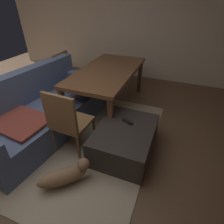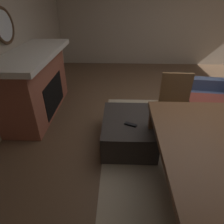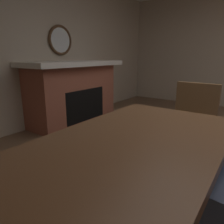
# 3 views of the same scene
# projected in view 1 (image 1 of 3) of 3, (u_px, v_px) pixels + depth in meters

# --- Properties ---
(floor) EXTENTS (7.92, 7.92, 0.00)m
(floor) POSITION_uv_depth(u_px,v_px,m) (43.00, 157.00, 2.46)
(floor) COLOR brown
(wall_right_window_side) EXTENTS (0.12, 6.28, 2.64)m
(wall_right_window_side) POSITION_uv_depth(u_px,v_px,m) (123.00, 20.00, 4.30)
(wall_right_window_side) COLOR beige
(wall_right_window_side) RESTS_ON ground
(area_rug) EXTENTS (2.60, 2.00, 0.01)m
(area_rug) POSITION_uv_depth(u_px,v_px,m) (84.00, 139.00, 2.76)
(area_rug) COLOR tan
(area_rug) RESTS_ON ground
(couch) EXTENTS (2.25, 1.20, 0.91)m
(couch) POSITION_uv_depth(u_px,v_px,m) (41.00, 112.00, 2.81)
(couch) COLOR #4C5B7F
(couch) RESTS_ON ground
(ottoman_coffee_table) EXTENTS (0.95, 0.73, 0.39)m
(ottoman_coffee_table) POSITION_uv_depth(u_px,v_px,m) (125.00, 140.00, 2.46)
(ottoman_coffee_table) COLOR #2D2826
(ottoman_coffee_table) RESTS_ON ground
(tv_remote) EXTENTS (0.11, 0.17, 0.02)m
(tv_remote) POSITION_uv_depth(u_px,v_px,m) (128.00, 121.00, 2.46)
(tv_remote) COLOR black
(tv_remote) RESTS_ON ottoman_coffee_table
(dining_table) EXTENTS (1.80, 0.92, 0.74)m
(dining_table) POSITION_uv_depth(u_px,v_px,m) (107.00, 74.00, 3.20)
(dining_table) COLOR brown
(dining_table) RESTS_ON ground
(dining_chair_west) EXTENTS (0.46, 0.46, 0.93)m
(dining_chair_west) POSITION_uv_depth(u_px,v_px,m) (67.00, 120.00, 2.27)
(dining_chair_west) COLOR brown
(dining_chair_west) RESTS_ON ground
(dining_chair_north) EXTENTS (0.45, 0.45, 0.93)m
(dining_chair_north) POSITION_uv_depth(u_px,v_px,m) (67.00, 75.00, 3.54)
(dining_chair_north) COLOR brown
(dining_chair_north) RESTS_ON ground
(potted_plant) EXTENTS (0.41, 0.41, 0.57)m
(potted_plant) POSITION_uv_depth(u_px,v_px,m) (42.00, 73.00, 4.13)
(potted_plant) COLOR brown
(potted_plant) RESTS_ON ground
(small_dog) EXTENTS (0.51, 0.53, 0.26)m
(small_dog) POSITION_uv_depth(u_px,v_px,m) (65.00, 175.00, 2.03)
(small_dog) COLOR #8C6B4C
(small_dog) RESTS_ON ground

